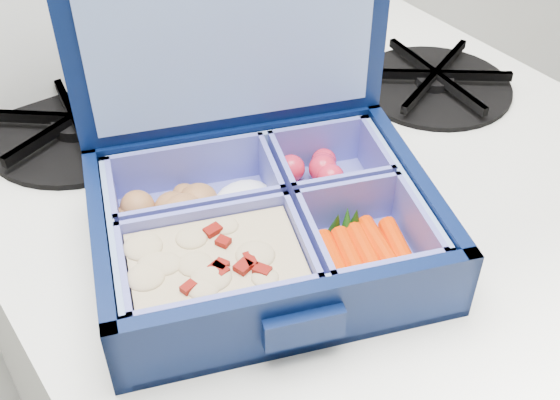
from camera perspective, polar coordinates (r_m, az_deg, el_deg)
bento_box at (r=0.53m, az=-1.24°, el=-2.19°), size 0.30×0.27×0.06m
burner_grate at (r=0.75m, az=12.47°, el=9.61°), size 0.21×0.21×0.02m
burner_grate_rear at (r=0.69m, az=-16.28°, el=5.81°), size 0.22×0.22×0.02m
fork at (r=0.66m, az=-0.62°, el=5.12°), size 0.12×0.15×0.01m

